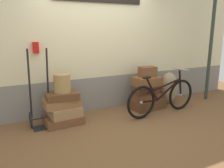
# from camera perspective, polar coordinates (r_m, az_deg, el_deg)

# --- Properties ---
(ground) EXTENTS (9.62, 5.20, 0.06)m
(ground) POSITION_cam_1_polar(r_m,az_deg,el_deg) (4.35, -0.24, -9.76)
(ground) COLOR brown
(station_building) EXTENTS (7.62, 0.74, 2.87)m
(station_building) POSITION_cam_1_polar(r_m,az_deg,el_deg) (4.79, -4.73, 10.45)
(station_building) COLOR gray
(station_building) RESTS_ON ground
(suitcase_0) EXTENTS (0.69, 0.52, 0.15)m
(suitcase_0) POSITION_cam_1_polar(r_m,az_deg,el_deg) (4.34, -12.05, -8.68)
(suitcase_0) COLOR brown
(suitcase_0) RESTS_ON ground
(suitcase_1) EXTENTS (0.58, 0.46, 0.18)m
(suitcase_1) POSITION_cam_1_polar(r_m,az_deg,el_deg) (4.27, -11.63, -6.69)
(suitcase_1) COLOR #9E754C
(suitcase_1) RESTS_ON suitcase_0
(suitcase_2) EXTENTS (0.64, 0.44, 0.15)m
(suitcase_2) POSITION_cam_1_polar(r_m,az_deg,el_deg) (4.26, -12.51, -4.51)
(suitcase_2) COLOR olive
(suitcase_2) RESTS_ON suitcase_1
(suitcase_3) EXTENTS (0.58, 0.40, 0.12)m
(suitcase_3) POSITION_cam_1_polar(r_m,az_deg,el_deg) (4.18, -12.31, -2.89)
(suitcase_3) COLOR brown
(suitcase_3) RESTS_ON suitcase_2
(suitcase_4) EXTENTS (0.75, 0.46, 0.21)m
(suitcase_4) POSITION_cam_1_polar(r_m,az_deg,el_deg) (5.07, 8.92, -4.89)
(suitcase_4) COLOR brown
(suitcase_4) RESTS_ON ground
(suitcase_5) EXTENTS (0.56, 0.38, 0.12)m
(suitcase_5) POSITION_cam_1_polar(r_m,az_deg,el_deg) (5.03, 8.75, -3.05)
(suitcase_5) COLOR brown
(suitcase_5) RESTS_ON suitcase_4
(suitcase_6) EXTENTS (0.53, 0.35, 0.18)m
(suitcase_6) POSITION_cam_1_polar(r_m,az_deg,el_deg) (4.99, 8.31, -1.36)
(suitcase_6) COLOR #4C2D19
(suitcase_6) RESTS_ON suitcase_5
(suitcase_7) EXTENTS (0.57, 0.39, 0.19)m
(suitcase_7) POSITION_cam_1_polar(r_m,az_deg,el_deg) (4.94, 8.81, 0.66)
(suitcase_7) COLOR brown
(suitcase_7) RESTS_ON suitcase_6
(suitcase_8) EXTENTS (0.36, 0.23, 0.21)m
(suitcase_8) POSITION_cam_1_polar(r_m,az_deg,el_deg) (4.94, 8.87, 3.05)
(suitcase_8) COLOR brown
(suitcase_8) RESTS_ON suitcase_7
(wicker_basket) EXTENTS (0.30, 0.30, 0.33)m
(wicker_basket) POSITION_cam_1_polar(r_m,az_deg,el_deg) (4.15, -12.32, 0.21)
(wicker_basket) COLOR #A8844C
(wicker_basket) RESTS_ON suitcase_3
(luggage_trolley) EXTENTS (0.39, 0.36, 1.39)m
(luggage_trolley) POSITION_cam_1_polar(r_m,az_deg,el_deg) (4.23, -17.33, -5.86)
(luggage_trolley) COLOR black
(luggage_trolley) RESTS_ON ground
(burlap_sack) EXTENTS (0.43, 0.37, 0.73)m
(burlap_sack) POSITION_cam_1_polar(r_m,az_deg,el_deg) (5.45, 13.96, -0.99)
(burlap_sack) COLOR #9E8966
(burlap_sack) RESTS_ON ground
(bicycle) EXTENTS (1.71, 0.46, 0.91)m
(bicycle) POSITION_cam_1_polar(r_m,az_deg,el_deg) (4.73, 12.35, -3.24)
(bicycle) COLOR black
(bicycle) RESTS_ON ground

